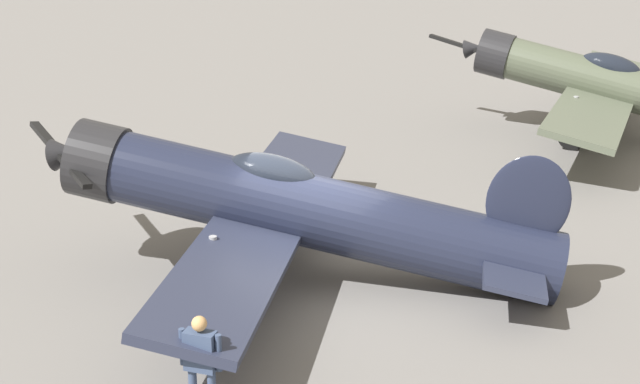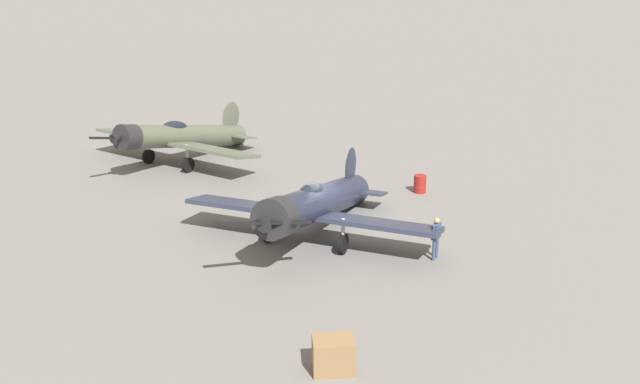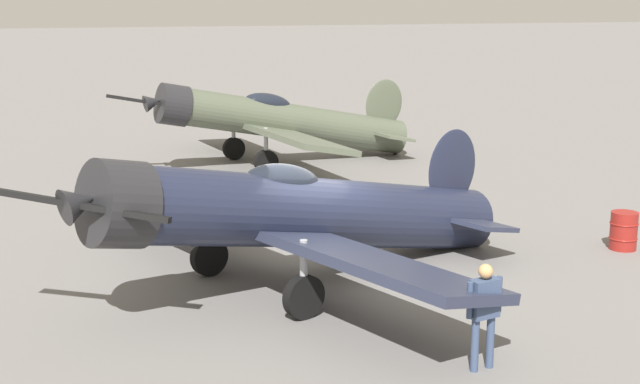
{
  "view_description": "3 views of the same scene",
  "coord_description": "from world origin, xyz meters",
  "px_view_note": "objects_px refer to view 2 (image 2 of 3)",
  "views": [
    {
      "loc": [
        14.85,
        6.82,
        7.57
      ],
      "look_at": [
        -0.0,
        0.0,
        1.8
      ],
      "focal_mm": 52.24,
      "sensor_mm": 36.0,
      "label": 1
    },
    {
      "loc": [
        15.92,
        -21.46,
        10.77
      ],
      "look_at": [
        -0.0,
        0.0,
        1.8
      ],
      "focal_mm": 38.86,
      "sensor_mm": 36.0,
      "label": 2
    },
    {
      "loc": [
        15.4,
        -6.69,
        5.44
      ],
      "look_at": [
        -0.0,
        0.0,
        1.8
      ],
      "focal_mm": 48.71,
      "sensor_mm": 36.0,
      "label": 3
    }
  ],
  "objects_px": {
    "airplane_foreground": "(315,204)",
    "equipment_crate": "(333,355)",
    "airplane_mid_apron": "(181,137)",
    "ground_crew_mechanic": "(436,234)",
    "fuel_drum": "(420,184)"
  },
  "relations": [
    {
      "from": "airplane_foreground",
      "to": "equipment_crate",
      "type": "xyz_separation_m",
      "value": [
        6.23,
        -7.47,
        -0.95
      ]
    },
    {
      "from": "airplane_mid_apron",
      "to": "equipment_crate",
      "type": "distance_m",
      "value": 22.17
    },
    {
      "from": "airplane_mid_apron",
      "to": "equipment_crate",
      "type": "bearing_deg",
      "value": 55.47
    },
    {
      "from": "equipment_crate",
      "to": "ground_crew_mechanic",
      "type": "bearing_deg",
      "value": 98.68
    },
    {
      "from": "airplane_foreground",
      "to": "fuel_drum",
      "type": "height_order",
      "value": "airplane_foreground"
    },
    {
      "from": "ground_crew_mechanic",
      "to": "fuel_drum",
      "type": "xyz_separation_m",
      "value": [
        -4.32,
        6.68,
        -0.58
      ]
    },
    {
      "from": "airplane_mid_apron",
      "to": "ground_crew_mechanic",
      "type": "bearing_deg",
      "value": 76.77
    },
    {
      "from": "airplane_mid_apron",
      "to": "fuel_drum",
      "type": "distance_m",
      "value": 13.61
    },
    {
      "from": "airplane_foreground",
      "to": "airplane_mid_apron",
      "type": "bearing_deg",
      "value": -123.89
    },
    {
      "from": "airplane_foreground",
      "to": "airplane_mid_apron",
      "type": "xyz_separation_m",
      "value": [
        -12.53,
        4.3,
        0.07
      ]
    },
    {
      "from": "ground_crew_mechanic",
      "to": "equipment_crate",
      "type": "relative_size",
      "value": 1.19
    },
    {
      "from": "equipment_crate",
      "to": "airplane_foreground",
      "type": "bearing_deg",
      "value": 129.8
    },
    {
      "from": "airplane_mid_apron",
      "to": "ground_crew_mechanic",
      "type": "xyz_separation_m",
      "value": [
        17.47,
        -3.33,
        -0.5
      ]
    },
    {
      "from": "airplane_foreground",
      "to": "equipment_crate",
      "type": "bearing_deg",
      "value": 24.83
    },
    {
      "from": "ground_crew_mechanic",
      "to": "fuel_drum",
      "type": "height_order",
      "value": "ground_crew_mechanic"
    }
  ]
}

